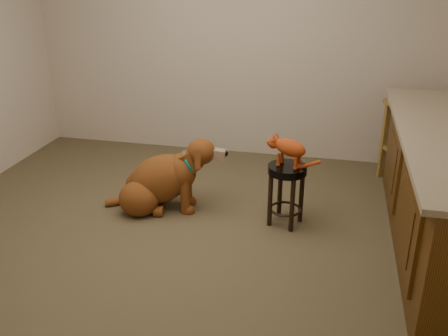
% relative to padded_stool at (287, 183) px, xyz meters
% --- Properties ---
extents(floor, '(4.50, 4.00, 0.01)m').
position_rel_padded_stool_xyz_m(floor, '(-0.77, -0.42, -0.37)').
color(floor, brown).
rests_on(floor, ground).
extents(room_shell, '(4.54, 4.04, 2.62)m').
position_rel_padded_stool_xyz_m(room_shell, '(-0.77, -0.42, 1.30)').
color(room_shell, beige).
rests_on(room_shell, ground).
extents(cabinet_run, '(0.70, 2.56, 0.94)m').
position_rel_padded_stool_xyz_m(cabinet_run, '(1.17, -0.12, 0.06)').
color(cabinet_run, '#50300E').
rests_on(cabinet_run, ground).
extents(padded_stool, '(0.34, 0.34, 0.53)m').
position_rel_padded_stool_xyz_m(padded_stool, '(0.00, 0.00, 0.00)').
color(padded_stool, black).
rests_on(padded_stool, ground).
extents(wood_stool, '(0.57, 0.57, 0.82)m').
position_rel_padded_stool_xyz_m(wood_stool, '(1.08, 1.09, 0.05)').
color(wood_stool, brown).
rests_on(wood_stool, ground).
extents(golden_retriever, '(1.11, 0.60, 0.71)m').
position_rel_padded_stool_xyz_m(golden_retriever, '(-1.11, 0.04, -0.11)').
color(golden_retriever, brown).
rests_on(golden_retriever, ground).
extents(tabby_kitten, '(0.45, 0.21, 0.28)m').
position_rel_padded_stool_xyz_m(tabby_kitten, '(-0.01, 0.00, 0.31)').
color(tabby_kitten, '#A43810').
rests_on(tabby_kitten, padded_stool).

